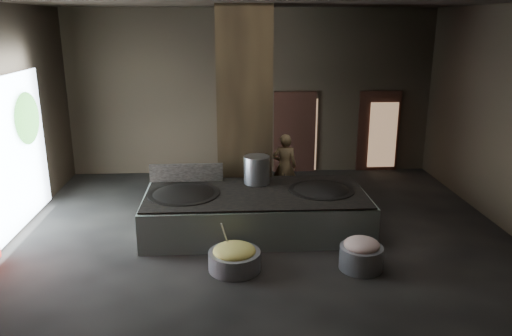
{
  "coord_description": "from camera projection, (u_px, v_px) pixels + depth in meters",
  "views": [
    {
      "loc": [
        -0.64,
        -9.22,
        4.14
      ],
      "look_at": [
        -0.1,
        0.59,
        1.25
      ],
      "focal_mm": 35.0,
      "sensor_mm": 36.0,
      "label": 1
    }
  ],
  "objects": [
    {
      "name": "floor",
      "position": [
        263.0,
        238.0,
        10.05
      ],
      "size": [
        10.0,
        9.0,
        0.1
      ],
      "primitive_type": "cube",
      "color": "black",
      "rests_on": "ground"
    },
    {
      "name": "back_wall",
      "position": [
        252.0,
        93.0,
        13.76
      ],
      "size": [
        10.0,
        0.1,
        4.5
      ],
      "primitive_type": "cube",
      "color": "black",
      "rests_on": "ground"
    },
    {
      "name": "front_wall",
      "position": [
        294.0,
        216.0,
        5.05
      ],
      "size": [
        10.0,
        0.1,
        4.5
      ],
      "primitive_type": "cube",
      "color": "black",
      "rests_on": "ground"
    },
    {
      "name": "pillar",
      "position": [
        244.0,
        109.0,
        11.21
      ],
      "size": [
        1.2,
        1.2,
        4.5
      ],
      "primitive_type": "cube",
      "color": "black",
      "rests_on": "ground"
    },
    {
      "name": "hearth_platform",
      "position": [
        256.0,
        212.0,
        10.22
      ],
      "size": [
        4.52,
        2.21,
        0.78
      ],
      "primitive_type": "cube",
      "rotation": [
        0.0,
        0.0,
        0.01
      ],
      "color": "#A6B9A9",
      "rests_on": "ground"
    },
    {
      "name": "platform_cap",
      "position": [
        256.0,
        192.0,
        10.1
      ],
      "size": [
        4.4,
        2.11,
        0.03
      ],
      "primitive_type": "cube",
      "color": "black",
      "rests_on": "hearth_platform"
    },
    {
      "name": "wok_left",
      "position": [
        184.0,
        198.0,
        10.0
      ],
      "size": [
        1.42,
        1.42,
        0.39
      ],
      "primitive_type": "ellipsoid",
      "color": "black",
      "rests_on": "hearth_platform"
    },
    {
      "name": "wok_left_rim",
      "position": [
        184.0,
        194.0,
        9.98
      ],
      "size": [
        1.45,
        1.45,
        0.05
      ],
      "primitive_type": "cylinder",
      "color": "black",
      "rests_on": "hearth_platform"
    },
    {
      "name": "wok_right",
      "position": [
        321.0,
        193.0,
        10.24
      ],
      "size": [
        1.32,
        1.32,
        0.37
      ],
      "primitive_type": "ellipsoid",
      "color": "black",
      "rests_on": "hearth_platform"
    },
    {
      "name": "wok_right_rim",
      "position": [
        321.0,
        190.0,
        10.22
      ],
      "size": [
        1.35,
        1.35,
        0.05
      ],
      "primitive_type": "cylinder",
      "color": "black",
      "rests_on": "hearth_platform"
    },
    {
      "name": "stock_pot",
      "position": [
        257.0,
        170.0,
        10.54
      ],
      "size": [
        0.55,
        0.55,
        0.59
      ],
      "primitive_type": "cylinder",
      "color": "#9B9FA2",
      "rests_on": "hearth_platform"
    },
    {
      "name": "splash_guard",
      "position": [
        186.0,
        173.0,
        10.68
      ],
      "size": [
        1.56,
        0.08,
        0.39
      ],
      "primitive_type": "cube",
      "rotation": [
        0.0,
        0.0,
        0.01
      ],
      "color": "black",
      "rests_on": "hearth_platform"
    },
    {
      "name": "cook",
      "position": [
        285.0,
        166.0,
        11.99
      ],
      "size": [
        0.62,
        0.44,
        1.59
      ],
      "primitive_type": "imported",
      "rotation": [
        0.0,
        0.0,
        3.03
      ],
      "color": "#9E7E50",
      "rests_on": "ground"
    },
    {
      "name": "veg_basin",
      "position": [
        235.0,
        260.0,
        8.63
      ],
      "size": [
        0.94,
        0.94,
        0.33
      ],
      "primitive_type": "cylinder",
      "rotation": [
        0.0,
        0.0,
        0.04
      ],
      "color": "gray",
      "rests_on": "ground"
    },
    {
      "name": "veg_fill",
      "position": [
        234.0,
        251.0,
        8.58
      ],
      "size": [
        0.74,
        0.74,
        0.23
      ],
      "primitive_type": "ellipsoid",
      "color": "#8DAC53",
      "rests_on": "veg_basin"
    },
    {
      "name": "ladle",
      "position": [
        225.0,
        237.0,
        8.66
      ],
      "size": [
        0.16,
        0.34,
        0.64
      ],
      "primitive_type": "cylinder",
      "rotation": [
        0.49,
        0.0,
        -0.4
      ],
      "color": "#9B9FA2",
      "rests_on": "veg_basin"
    },
    {
      "name": "meat_basin",
      "position": [
        361.0,
        258.0,
        8.65
      ],
      "size": [
        0.89,
        0.89,
        0.41
      ],
      "primitive_type": "cylinder",
      "rotation": [
        0.0,
        0.0,
        0.22
      ],
      "color": "gray",
      "rests_on": "ground"
    },
    {
      "name": "meat_fill",
      "position": [
        362.0,
        245.0,
        8.58
      ],
      "size": [
        0.62,
        0.62,
        0.24
      ],
      "primitive_type": "ellipsoid",
      "color": "#AE7168",
      "rests_on": "meat_basin"
    },
    {
      "name": "doorway_near",
      "position": [
        294.0,
        134.0,
        14.05
      ],
      "size": [
        1.18,
        0.08,
        2.38
      ],
      "primitive_type": "cube",
      "color": "black",
      "rests_on": "ground"
    },
    {
      "name": "doorway_near_glow",
      "position": [
        302.0,
        135.0,
        14.13
      ],
      "size": [
        0.87,
        0.04,
        2.06
      ],
      "primitive_type": "cube",
      "color": "#8C6647",
      "rests_on": "ground"
    },
    {
      "name": "doorway_far",
      "position": [
        378.0,
        133.0,
        14.18
      ],
      "size": [
        1.18,
        0.08,
        2.38
      ],
      "primitive_type": "cube",
      "color": "black",
      "rests_on": "ground"
    },
    {
      "name": "doorway_far_glow",
      "position": [
        383.0,
        135.0,
        14.11
      ],
      "size": [
        0.79,
        0.04,
        1.86
      ],
      "primitive_type": "cube",
      "color": "#8C6647",
      "rests_on": "ground"
    },
    {
      "name": "left_opening",
      "position": [
        4.0,
        160.0,
        9.52
      ],
      "size": [
        0.04,
        4.2,
        3.1
      ],
      "primitive_type": "cube",
      "color": "white",
      "rests_on": "ground"
    },
    {
      "name": "tree_silhouette",
      "position": [
        27.0,
        118.0,
        10.4
      ],
      "size": [
        0.28,
        1.1,
        1.1
      ],
      "primitive_type": "ellipsoid",
      "color": "#194714",
      "rests_on": "left_opening"
    }
  ]
}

